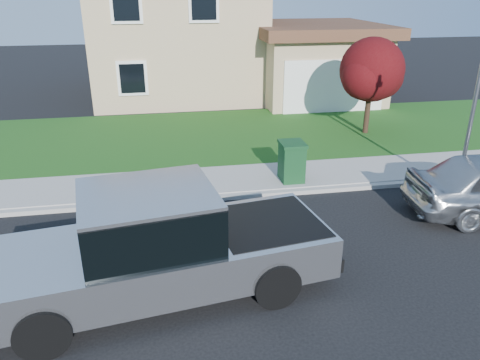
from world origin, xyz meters
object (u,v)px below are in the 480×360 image
at_px(pickup_truck, 159,247).
at_px(woman, 181,209).
at_px(ornamental_tree, 372,73).
at_px(trash_bin, 292,161).
at_px(street_lamp, 476,105).

relative_size(pickup_truck, woman, 3.77).
distance_m(woman, ornamental_tree, 10.33).
distance_m(trash_bin, street_lamp, 4.94).
bearing_deg(street_lamp, ornamental_tree, 82.53).
xyz_separation_m(pickup_truck, ornamental_tree, (7.99, 8.76, 1.39)).
distance_m(woman, trash_bin, 4.32).
height_order(woman, street_lamp, street_lamp).
bearing_deg(ornamental_tree, woman, -137.16).
distance_m(ornamental_tree, trash_bin, 6.14).
bearing_deg(woman, street_lamp, -164.81).
distance_m(woman, street_lamp, 7.88).
xyz_separation_m(trash_bin, street_lamp, (4.29, -1.61, 1.84)).
height_order(pickup_truck, ornamental_tree, ornamental_tree).
xyz_separation_m(pickup_truck, trash_bin, (3.81, 4.57, -0.26)).
relative_size(pickup_truck, trash_bin, 5.88).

